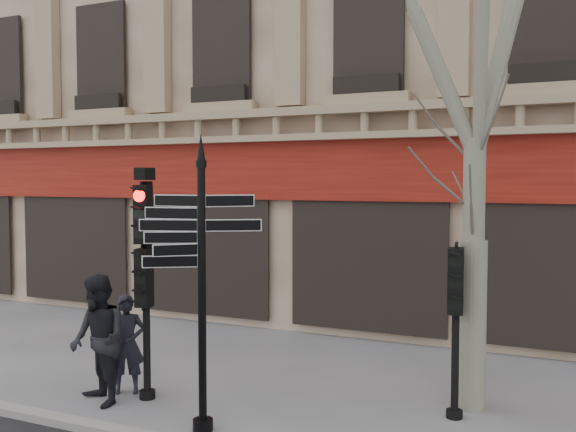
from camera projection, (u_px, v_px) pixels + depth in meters
name	position (u px, v px, depth m)	size (l,w,h in m)	color
ground	(261.00, 418.00, 9.12)	(80.00, 80.00, 0.00)	#5D5D62
building	(444.00, 0.00, 19.94)	(28.00, 15.52, 18.00)	gray
fingerpost	(201.00, 232.00, 8.52)	(2.18, 2.18, 4.00)	black
traffic_signal_main	(146.00, 254.00, 9.81)	(0.45, 0.37, 3.57)	black
traffic_signal_secondary	(456.00, 300.00, 9.03)	(0.45, 0.35, 2.44)	black
pedestrian_a	(127.00, 344.00, 10.17)	(0.57, 0.38, 1.57)	black
pedestrian_b	(98.00, 340.00, 9.62)	(0.96, 0.75, 1.97)	black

